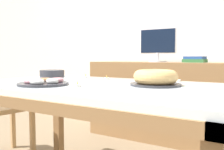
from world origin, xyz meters
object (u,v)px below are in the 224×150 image
object	(u,v)px
plate_stack	(52,73)
tealight_near_front	(86,77)
cake_chocolate_round	(155,78)
pastry_platter	(44,83)
tealight_centre	(178,80)
computer_monitor	(158,45)
tealight_left_edge	(77,85)
tealight_right_edge	(107,78)
book_stack	(195,60)

from	to	relation	value
plate_stack	tealight_near_front	size ratio (longest dim) A/B	5.25
cake_chocolate_round	tealight_near_front	size ratio (longest dim) A/B	7.68
pastry_platter	tealight_centre	xyz separation A→B (m)	(0.65, 0.63, -0.00)
computer_monitor	tealight_left_edge	distance (m)	1.59
computer_monitor	tealight_right_edge	bearing A→B (deg)	-89.33
tealight_centre	plate_stack	bearing A→B (deg)	-172.56
plate_stack	tealight_centre	world-z (taller)	plate_stack
pastry_platter	tealight_left_edge	size ratio (longest dim) A/B	7.79
pastry_platter	tealight_centre	size ratio (longest dim) A/B	7.79
pastry_platter	cake_chocolate_round	bearing A→B (deg)	28.78
tealight_centre	tealight_left_edge	size ratio (longest dim) A/B	1.00
book_stack	pastry_platter	bearing A→B (deg)	-108.77
plate_stack	tealight_left_edge	distance (m)	0.80
cake_chocolate_round	computer_monitor	bearing A→B (deg)	110.52
pastry_platter	plate_stack	distance (m)	0.64
book_stack	tealight_right_edge	xyz separation A→B (m)	(-0.40, -1.09, -0.14)
tealight_near_front	tealight_centre	bearing A→B (deg)	7.23
book_stack	tealight_left_edge	xyz separation A→B (m)	(-0.30, -1.55, -0.14)
tealight_centre	tealight_near_front	bearing A→B (deg)	-172.77
tealight_left_edge	tealight_near_front	bearing A→B (deg)	122.86
pastry_platter	tealight_right_edge	distance (m)	0.52
computer_monitor	tealight_left_edge	bearing A→B (deg)	-85.90
tealight_centre	tealight_right_edge	bearing A→B (deg)	-165.44
pastry_platter	tealight_near_front	bearing A→B (deg)	99.02
book_stack	tealight_centre	bearing A→B (deg)	-83.64
cake_chocolate_round	tealight_left_edge	size ratio (longest dim) A/B	7.68
computer_monitor	book_stack	distance (m)	0.44
pastry_platter	tealight_right_edge	bearing A→B (deg)	74.07
book_stack	tealight_left_edge	size ratio (longest dim) A/B	5.81
book_stack	tealight_near_front	size ratio (longest dim) A/B	5.81
computer_monitor	book_stack	size ratio (longest dim) A/B	1.83
computer_monitor	tealight_left_edge	size ratio (longest dim) A/B	10.60
tealight_near_front	tealight_right_edge	size ratio (longest dim) A/B	1.00
tealight_centre	tealight_near_front	world-z (taller)	same
book_stack	pastry_platter	distance (m)	1.68
book_stack	plate_stack	size ratio (longest dim) A/B	1.11
computer_monitor	book_stack	bearing A→B (deg)	0.19
pastry_platter	tealight_left_edge	distance (m)	0.24
plate_stack	book_stack	bearing A→B (deg)	48.97
pastry_platter	computer_monitor	bearing A→B (deg)	85.33
cake_chocolate_round	tealight_near_front	xyz separation A→B (m)	(-0.68, 0.21, -0.04)
cake_chocolate_round	tealight_centre	bearing A→B (deg)	81.18
pastry_platter	book_stack	bearing A→B (deg)	71.23
tealight_near_front	tealight_right_edge	xyz separation A→B (m)	(0.23, -0.04, 0.00)
cake_chocolate_round	tealight_centre	world-z (taller)	cake_chocolate_round
pastry_platter	plate_stack	size ratio (longest dim) A/B	1.48
cake_chocolate_round	tealight_right_edge	bearing A→B (deg)	159.79
book_stack	tealight_left_edge	world-z (taller)	book_stack
computer_monitor	pastry_platter	world-z (taller)	computer_monitor
book_stack	tealight_right_edge	distance (m)	1.17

